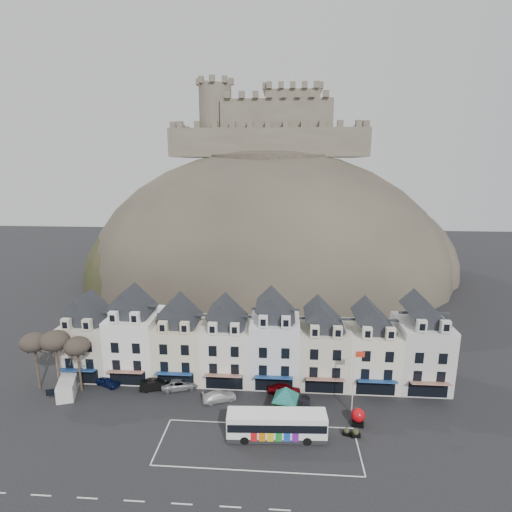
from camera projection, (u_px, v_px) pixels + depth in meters
The scene contains 21 objects.
ground at pixel (239, 453), 43.11m from camera, with size 300.00×300.00×0.00m, color black.
coach_bay_markings at pixel (258, 446), 44.18m from camera, with size 22.00×7.50×0.01m, color silver.
townhouse_terrace at pixel (252, 343), 57.40m from camera, with size 54.40×9.35×11.80m.
castle_hill at pixel (272, 276), 109.95m from camera, with size 100.00×76.00×68.00m.
castle at pixel (271, 126), 107.64m from camera, with size 50.20×22.20×22.00m.
tree_left_far at pixel (34, 343), 53.77m from camera, with size 3.61×3.61×8.24m.
tree_left_mid at pixel (55, 341), 53.48m from camera, with size 3.78×3.78×8.64m.
tree_left_near at pixel (77, 346), 53.43m from camera, with size 3.43×3.43×7.84m.
bus at pixel (277, 424), 45.13m from camera, with size 11.35×3.21×3.17m.
bus_shelter at pixel (286, 393), 49.01m from camera, with size 5.91×5.91×3.82m.
red_buoy at pixel (358, 416), 47.58m from camera, with size 1.67×1.67×2.06m.
flagpole at pixel (354, 377), 48.85m from camera, with size 1.25×0.16×8.66m.
white_van at pixel (68, 387), 53.80m from camera, with size 3.54×5.21×2.19m.
planter_west at pixel (347, 432), 45.79m from camera, with size 1.01×0.74×0.91m.
planter_east at pixel (356, 433), 45.48m from camera, with size 1.06×0.72×1.03m.
car_navy at pixel (107, 381), 56.02m from camera, with size 1.59×3.95×1.35m, color #0C1640.
car_black at pixel (157, 384), 55.00m from camera, with size 1.63×4.66×1.54m, color black.
car_silver at pixel (180, 384), 55.27m from camera, with size 2.39×5.10×1.44m, color gray.
car_white at pixel (219, 396), 52.45m from camera, with size 1.81×4.46×1.29m, color silver.
car_maroon at pixel (284, 388), 54.06m from camera, with size 1.78×4.42×1.51m, color #65050A.
car_charcoal at pixel (293, 399), 51.75m from camera, with size 1.51×4.34×1.43m, color black.
Camera 1 is at (4.51, -36.88, 30.57)m, focal length 28.00 mm.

